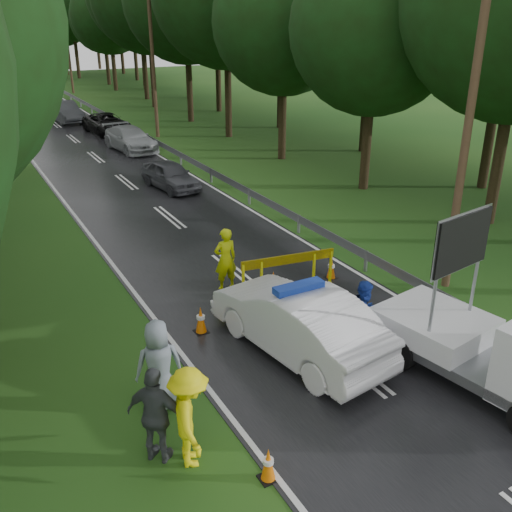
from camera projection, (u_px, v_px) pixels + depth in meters
ground at (348, 363)px, 13.58m from camera, size 160.00×160.00×0.00m
road at (73, 139)px, 37.81m from camera, size 7.00×140.00×0.02m
guardrail at (128, 127)px, 38.96m from camera, size 0.12×60.06×0.70m
utility_pole_near at (469, 118)px, 15.50m from camera, size 1.40×0.24×10.00m
utility_pole_mid at (153, 58)px, 36.50m from camera, size 1.40×0.24×10.00m
utility_pole_far at (67, 42)px, 57.49m from camera, size 1.40×0.24×10.00m
police_sedan at (298, 321)px, 13.73m from camera, size 2.50×5.30×1.85m
work_truck at (498, 349)px, 12.26m from camera, size 2.81×5.00×3.77m
barrier at (288, 264)px, 16.69m from camera, size 2.91×0.46×1.21m
officer at (225, 259)px, 16.88m from camera, size 0.72×0.48×1.94m
civilian at (364, 314)px, 13.99m from camera, size 1.05×0.96×1.76m
bystander_left at (190, 417)px, 10.23m from camera, size 1.02×1.43×2.00m
bystander_mid at (156, 416)px, 10.30m from camera, size 1.15×1.17×1.97m
bystander_right at (159, 366)px, 11.71m from camera, size 1.09×0.81×2.03m
queue_car_first at (170, 175)px, 26.89m from camera, size 2.03×3.98×1.30m
queue_car_second at (130, 139)px, 34.43m from camera, size 2.47×5.00×1.40m
queue_car_third at (107, 124)px, 39.36m from camera, size 2.67×5.01×1.34m
queue_car_fourth at (65, 112)px, 43.47m from camera, size 2.08×4.78×1.53m
cone_near_left at (268, 465)px, 10.08m from camera, size 0.32×0.32×0.68m
cone_center at (356, 347)px, 13.52m from camera, size 0.38×0.38×0.81m
cone_far at (273, 285)px, 16.61m from camera, size 0.39×0.39×0.82m
cone_left_mid at (201, 320)px, 14.76m from camera, size 0.35×0.35×0.75m
cone_right at (331, 268)px, 17.80m from camera, size 0.34×0.34×0.71m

